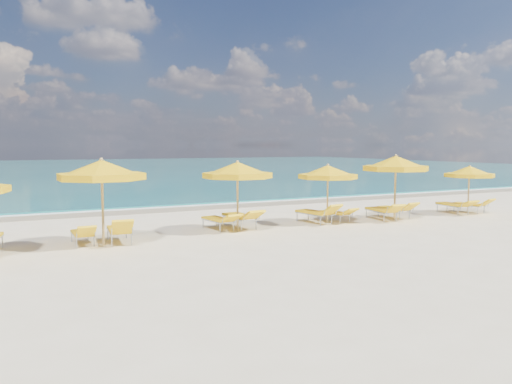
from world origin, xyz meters
name	(u,v)px	position (x,y,z in m)	size (l,w,h in m)	color
ground_plane	(275,230)	(0.00, 0.00, 0.00)	(120.00, 120.00, 0.00)	beige
ocean	(85,170)	(0.00, 48.00, 0.00)	(120.00, 80.00, 0.30)	#126767
wet_sand_band	(201,207)	(0.00, 7.40, 0.00)	(120.00, 2.60, 0.01)	tan
foam_line	(196,205)	(0.00, 8.20, 0.00)	(120.00, 1.20, 0.03)	white
whitecap_near	(51,194)	(-6.00, 17.00, 0.00)	(14.00, 0.36, 0.05)	white
whitecap_far	(223,180)	(8.00, 24.00, 0.00)	(18.00, 0.30, 0.05)	white
umbrella_2	(102,171)	(-5.77, -0.07, 2.19)	(3.37, 3.37, 2.57)	tan
umbrella_3	(237,171)	(-1.22, 0.45, 2.07)	(3.13, 3.13, 2.42)	tan
umbrella_4	(328,173)	(2.50, 0.50, 1.91)	(2.69, 2.69, 2.24)	tan
umbrella_5	(396,164)	(5.36, 0.03, 2.20)	(3.16, 3.16, 2.58)	tan
umbrella_6	(469,172)	(9.44, 0.03, 1.78)	(2.32, 2.32, 2.09)	tan
lounger_2_left	(83,238)	(-6.30, 0.32, 0.20)	(0.58, 1.62, 0.71)	#A5A8AD
lounger_2_right	(119,235)	(-5.27, 0.13, 0.23)	(0.78, 1.89, 0.87)	#A5A8AD
lounger_3_left	(219,224)	(-1.72, 0.95, 0.21)	(0.85, 1.89, 0.68)	#A5A8AD
lounger_3_right	(240,221)	(-0.86, 1.03, 0.24)	(0.83, 2.10, 0.78)	#A5A8AD
lounger_4_left	(315,217)	(2.10, 0.72, 0.24)	(0.98, 2.04, 0.84)	#A5A8AD
lounger_4_right	(336,216)	(3.06, 0.73, 0.20)	(0.76, 1.72, 0.63)	#A5A8AD
lounger_5_left	(382,214)	(4.91, 0.24, 0.23)	(0.85, 1.98, 0.77)	#A5A8AD
lounger_5_right	(395,212)	(5.79, 0.50, 0.22)	(0.68, 1.84, 0.74)	#A5A8AD
lounger_6_left	(453,208)	(8.89, 0.32, 0.22)	(0.75, 1.95, 0.70)	#A5A8AD
lounger_6_right	(470,208)	(9.85, 0.28, 0.21)	(0.85, 1.79, 0.70)	#A5A8AD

